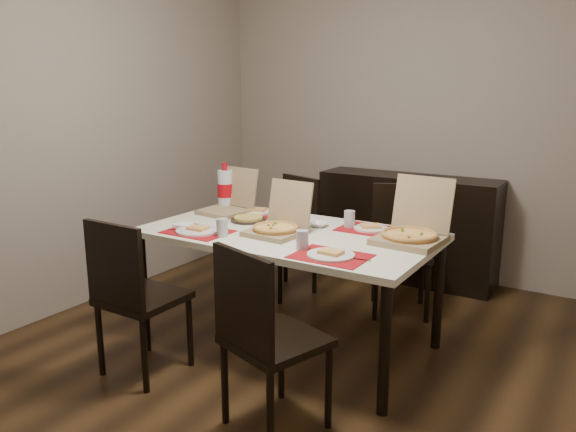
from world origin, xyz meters
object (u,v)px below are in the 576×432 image
at_px(chair_far_right, 401,242).
at_px(dip_bowl, 319,224).
at_px(chair_near_right, 264,333).
at_px(pizza_box_center, 278,226).
at_px(chair_near_left, 133,292).
at_px(dining_table, 288,242).
at_px(soda_bottle, 225,189).
at_px(sideboard, 407,228).
at_px(chair_far_left, 290,230).

xyz_separation_m(chair_far_right, dip_bowl, (-0.29, -0.73, 0.25)).
height_order(chair_near_right, pizza_box_center, pizza_box_center).
distance_m(chair_near_right, pizza_box_center, 0.95).
xyz_separation_m(chair_near_left, dip_bowl, (0.62, 1.03, 0.25)).
xyz_separation_m(chair_far_right, pizza_box_center, (-0.41, -1.02, 0.29)).
distance_m(dining_table, soda_bottle, 0.85).
xyz_separation_m(chair_near_left, chair_near_right, (0.93, -0.06, 0.00)).
bearing_deg(pizza_box_center, sideboard, 82.78).
bearing_deg(chair_near_left, dining_table, 57.65).
distance_m(dining_table, chair_far_left, 0.99).
bearing_deg(sideboard, dining_table, -96.86).
bearing_deg(soda_bottle, dining_table, -23.96).
bearing_deg(pizza_box_center, chair_far_left, 117.68).
xyz_separation_m(dining_table, chair_far_right, (0.39, 0.94, -0.17)).
distance_m(sideboard, dip_bowl, 1.45).
distance_m(sideboard, chair_near_left, 2.54).
relative_size(dining_table, chair_near_left, 1.94).
relative_size(sideboard, pizza_box_center, 4.10).
height_order(chair_far_right, dip_bowl, chair_far_right).
distance_m(dining_table, pizza_box_center, 0.14).
bearing_deg(chair_far_right, chair_near_left, -117.34).
bearing_deg(dip_bowl, sideboard, 86.21).
xyz_separation_m(chair_near_left, soda_bottle, (-0.24, 1.15, 0.38)).
distance_m(sideboard, chair_far_right, 0.71).
distance_m(sideboard, pizza_box_center, 1.75).
height_order(sideboard, dining_table, sideboard).
distance_m(chair_far_left, dip_bowl, 0.90).
bearing_deg(soda_bottle, chair_far_left, 63.15).
distance_m(chair_near_right, dip_bowl, 1.16).
distance_m(pizza_box_center, dip_bowl, 0.32).
bearing_deg(chair_near_right, dip_bowl, 105.79).
bearing_deg(chair_far_right, dip_bowl, -111.72).
bearing_deg(chair_far_right, soda_bottle, -152.00).
height_order(chair_near_left, chair_far_right, same).
bearing_deg(dining_table, sideboard, 83.14).
distance_m(chair_far_right, dip_bowl, 0.83).
xyz_separation_m(dining_table, dip_bowl, (0.10, 0.21, 0.08)).
relative_size(dining_table, chair_far_left, 1.94).
relative_size(pizza_box_center, soda_bottle, 1.07).
distance_m(dining_table, dip_bowl, 0.25).
bearing_deg(pizza_box_center, dip_bowl, 67.29).
height_order(chair_far_left, dip_bowl, chair_far_left).
height_order(chair_near_left, chair_far_left, same).
height_order(chair_near_right, dip_bowl, chair_near_right).
bearing_deg(chair_near_left, chair_near_right, -3.55).
bearing_deg(sideboard, chair_far_left, -131.46).
bearing_deg(soda_bottle, chair_near_left, -78.46).
height_order(chair_near_right, chair_far_left, same).
distance_m(dining_table, chair_near_left, 0.98).
bearing_deg(chair_near_left, pizza_box_center, 56.02).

